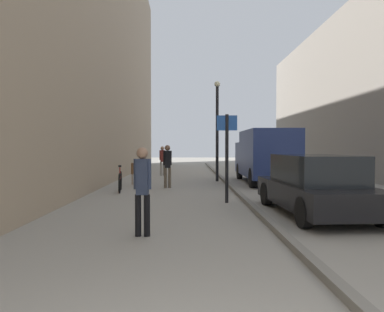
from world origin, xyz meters
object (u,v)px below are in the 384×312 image
street_sign_post (227,150)px  cafe_chair_near_window (137,172)px  pedestrian_main_foreground (142,185)px  lamp_post (217,124)px  parked_car (315,185)px  bicycle_leaning (120,181)px  pedestrian_far_crossing (162,159)px  delivery_van (265,155)px  pedestrian_mid_block (167,163)px

street_sign_post → cafe_chair_near_window: 6.09m
street_sign_post → cafe_chair_near_window: street_sign_post is taller
pedestrian_main_foreground → lamp_post: (2.23, 10.38, 1.77)m
parked_car → bicycle_leaning: parked_car is taller
pedestrian_main_foreground → pedestrian_far_crossing: pedestrian_far_crossing is taller
delivery_van → bicycle_leaning: 6.77m
pedestrian_main_foreground → pedestrian_far_crossing: size_ratio=0.99×
cafe_chair_near_window → pedestrian_mid_block: bearing=-5.1°
pedestrian_main_foreground → delivery_van: bearing=69.1°
pedestrian_mid_block → cafe_chair_near_window: pedestrian_mid_block is taller
street_sign_post → pedestrian_main_foreground: bearing=65.4°
pedestrian_far_crossing → parked_car: pedestrian_far_crossing is taller
pedestrian_main_foreground → pedestrian_far_crossing: bearing=96.2°
street_sign_post → lamp_post: 6.59m
pedestrian_main_foreground → street_sign_post: 4.41m
parked_car → bicycle_leaning: (-5.60, 4.41, -0.33)m
parked_car → street_sign_post: 2.80m
lamp_post → street_sign_post: bearing=-92.2°
delivery_van → pedestrian_main_foreground: bearing=-114.0°
pedestrian_main_foreground → pedestrian_mid_block: bearing=93.4°
pedestrian_far_crossing → bicycle_leaning: bearing=-108.9°
delivery_van → cafe_chair_near_window: 5.80m
bicycle_leaning → pedestrian_mid_block: bearing=27.1°
bicycle_leaning → parked_car: bearing=-46.7°
pedestrian_far_crossing → bicycle_leaning: pedestrian_far_crossing is taller
pedestrian_main_foreground → parked_car: size_ratio=0.38×
pedestrian_far_crossing → parked_car: (4.56, -11.62, -0.25)m
pedestrian_main_foreground → delivery_van: size_ratio=0.30×
delivery_van → bicycle_leaning: bearing=-152.5°
pedestrian_mid_block → street_sign_post: 4.30m
cafe_chair_near_window → street_sign_post: bearing=-20.6°
pedestrian_mid_block → pedestrian_far_crossing: pedestrian_mid_block is taller
street_sign_post → bicycle_leaning: bearing=-33.2°
pedestrian_mid_block → lamp_post: lamp_post is taller
pedestrian_mid_block → pedestrian_far_crossing: size_ratio=1.03×
pedestrian_far_crossing → cafe_chair_near_window: (-0.76, -4.82, -0.42)m
bicycle_leaning → cafe_chair_near_window: 2.40m
parked_car → cafe_chair_near_window: (-5.33, 6.79, -0.17)m
parked_car → pedestrian_far_crossing: bearing=108.8°
pedestrian_far_crossing → pedestrian_mid_block: bearing=-94.7°
pedestrian_far_crossing → pedestrian_main_foreground: bearing=-98.2°
street_sign_post → delivery_van: bearing=-110.3°
pedestrian_mid_block → pedestrian_far_crossing: bearing=-97.3°
parked_car → cafe_chair_near_window: bearing=125.4°
street_sign_post → lamp_post: size_ratio=0.55×
pedestrian_main_foreground → parked_car: 4.47m
delivery_van → bicycle_leaning: delivery_van is taller
pedestrian_far_crossing → street_sign_post: (2.60, -9.80, 0.58)m
delivery_van → cafe_chair_near_window: delivery_van is taller
street_sign_post → lamp_post: (0.25, 6.48, 1.18)m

